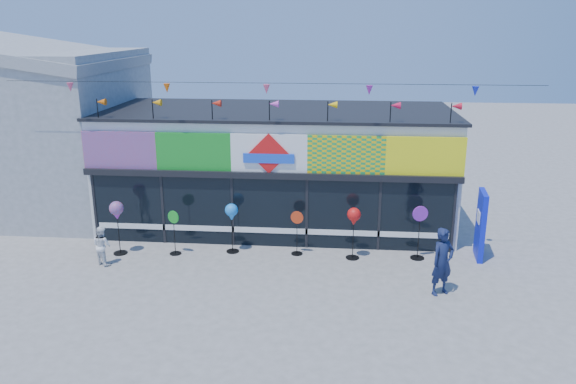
# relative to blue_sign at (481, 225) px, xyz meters

# --- Properties ---
(ground) EXTENTS (80.00, 80.00, 0.00)m
(ground) POSITION_rel_blue_sign_xyz_m (-6.55, -3.06, -1.07)
(ground) COLOR slate
(ground) RESTS_ON ground
(kite_shop) EXTENTS (16.00, 5.70, 5.31)m
(kite_shop) POSITION_rel_blue_sign_xyz_m (-6.55, 2.88, 0.98)
(kite_shop) COLOR white
(kite_shop) RESTS_ON ground
(neighbour_building) EXTENTS (8.18, 7.20, 6.87)m
(neighbour_building) POSITION_rel_blue_sign_xyz_m (-16.55, 3.94, 2.14)
(neighbour_building) COLOR #A8ABAD
(neighbour_building) RESTS_ON ground
(blue_sign) EXTENTS (0.26, 1.07, 2.12)m
(blue_sign) POSITION_rel_blue_sign_xyz_m (0.00, 0.00, 0.00)
(blue_sign) COLOR #0D1CCE
(blue_sign) RESTS_ON ground
(spinner_0) EXTENTS (0.44, 0.44, 1.73)m
(spinner_0) POSITION_rel_blue_sign_xyz_m (-11.19, -0.71, 0.32)
(spinner_0) COLOR black
(spinner_0) RESTS_ON ground
(spinner_1) EXTENTS (0.39, 0.36, 1.43)m
(spinner_1) POSITION_rel_blue_sign_xyz_m (-9.44, -0.58, -0.31)
(spinner_1) COLOR black
(spinner_1) RESTS_ON ground
(spinner_2) EXTENTS (0.41, 0.41, 1.60)m
(spinner_2) POSITION_rel_blue_sign_xyz_m (-7.67, -0.25, 0.22)
(spinner_2) COLOR black
(spinner_2) RESTS_ON ground
(spinner_3) EXTENTS (0.40, 0.36, 1.42)m
(spinner_3) POSITION_rel_blue_sign_xyz_m (-5.62, -0.25, -0.32)
(spinner_3) COLOR black
(spinner_3) RESTS_ON ground
(spinner_4) EXTENTS (0.42, 0.42, 1.64)m
(spinner_4) POSITION_rel_blue_sign_xyz_m (-3.88, -0.43, 0.25)
(spinner_4) COLOR black
(spinner_4) RESTS_ON ground
(spinner_5) EXTENTS (0.47, 0.43, 1.70)m
(spinner_5) POSITION_rel_blue_sign_xyz_m (-1.88, -0.26, -0.17)
(spinner_5) COLOR black
(spinner_5) RESTS_ON ground
(adult_man) EXTENTS (0.81, 0.73, 1.85)m
(adult_man) POSITION_rel_blue_sign_xyz_m (-1.58, -2.61, -0.14)
(adult_man) COLOR #151D41
(adult_man) RESTS_ON ground
(child) EXTENTS (0.67, 0.57, 1.20)m
(child) POSITION_rel_blue_sign_xyz_m (-11.38, -1.55, -0.47)
(child) COLOR white
(child) RESTS_ON ground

